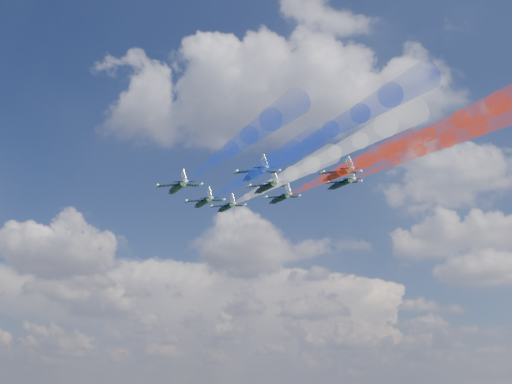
# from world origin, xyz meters

# --- Properties ---
(jet_lead) EXTENTS (16.99, 17.59, 6.31)m
(jet_lead) POSITION_xyz_m (-8.76, -5.69, 154.38)
(jet_lead) COLOR black
(trail_lead) EXTENTS (33.59, 42.49, 8.71)m
(trail_lead) POSITION_xyz_m (9.62, -30.00, 152.18)
(trail_lead) COLOR white
(jet_inner_left) EXTENTS (16.99, 17.59, 6.31)m
(jet_inner_left) POSITION_xyz_m (-10.54, -22.63, 150.68)
(jet_inner_left) COLOR black
(trail_inner_left) EXTENTS (33.59, 42.49, 8.71)m
(trail_inner_left) POSITION_xyz_m (7.85, -46.94, 148.48)
(trail_inner_left) COLOR #1733C5
(jet_inner_right) EXTENTS (16.99, 17.59, 6.31)m
(jet_inner_right) POSITION_xyz_m (7.52, -10.17, 154.51)
(jet_inner_right) COLOR black
(trail_inner_right) EXTENTS (33.59, 42.49, 8.71)m
(trail_inner_right) POSITION_xyz_m (25.91, -34.49, 152.31)
(trail_inner_right) COLOR red
(jet_outer_left) EXTENTS (16.99, 17.59, 6.31)m
(jet_outer_left) POSITION_xyz_m (-11.00, -41.54, 148.35)
(jet_outer_left) COLOR black
(trail_outer_left) EXTENTS (33.59, 42.49, 8.71)m
(trail_outer_left) POSITION_xyz_m (7.39, -65.85, 146.15)
(trail_outer_left) COLOR #1733C5
(jet_center_third) EXTENTS (16.99, 17.59, 6.31)m
(jet_center_third) POSITION_xyz_m (6.96, -28.33, 151.59)
(jet_center_third) COLOR black
(trail_center_third) EXTENTS (33.59, 42.49, 8.71)m
(trail_center_third) POSITION_xyz_m (25.35, -52.64, 149.39)
(trail_center_third) COLOR white
(jet_outer_right) EXTENTS (16.99, 17.59, 6.31)m
(jet_outer_right) POSITION_xyz_m (24.38, -14.17, 156.23)
(jet_outer_right) COLOR black
(trail_outer_right) EXTENTS (33.59, 42.49, 8.71)m
(trail_outer_right) POSITION_xyz_m (42.77, -38.48, 154.03)
(trail_outer_right) COLOR red
(jet_rear_left) EXTENTS (16.99, 17.59, 6.31)m
(jet_rear_left) POSITION_xyz_m (7.29, -43.22, 149.66)
(jet_rear_left) COLOR black
(trail_rear_left) EXTENTS (33.59, 42.49, 8.71)m
(trail_rear_left) POSITION_xyz_m (25.68, -67.54, 147.46)
(trail_rear_left) COLOR #1733C5
(jet_rear_right) EXTENTS (16.99, 17.59, 6.31)m
(jet_rear_right) POSITION_xyz_m (24.64, -31.62, 152.50)
(jet_rear_right) COLOR black
(trail_rear_right) EXTENTS (33.59, 42.49, 8.71)m
(trail_rear_right) POSITION_xyz_m (43.03, -55.93, 150.30)
(trail_rear_right) COLOR red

